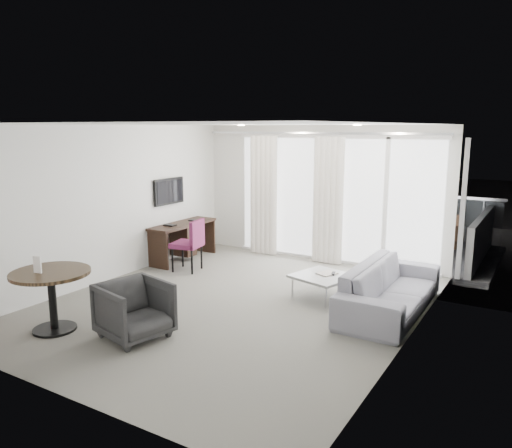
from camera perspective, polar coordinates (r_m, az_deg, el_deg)
The scene contains 27 objects.
floor at distance 7.44m, azimuth -2.41°, elevation -9.11°, with size 5.00×6.00×0.00m, color slate.
ceiling at distance 6.99m, azimuth -2.58°, elevation 11.34°, with size 5.00×6.00×0.00m, color white.
wall_left at distance 8.71m, azimuth -16.37°, elevation 2.26°, with size 0.00×6.00×2.60m, color silver.
wall_right at distance 6.11m, azimuth 17.48°, elevation -1.39°, with size 0.00×6.00×2.60m, color silver.
wall_front at distance 4.94m, azimuth -22.06°, elevation -4.59°, with size 5.00×0.00×2.60m, color silver.
window_panel at distance 9.60m, azimuth 8.90°, elevation 2.75°, with size 4.00×0.02×2.38m, color white, non-canonical shape.
window_frame at distance 9.59m, azimuth 8.86°, elevation 2.74°, with size 4.10×0.06×2.44m, color white, non-canonical shape.
curtain_left at distance 10.08m, azimuth 0.88°, elevation 3.27°, with size 0.60×0.20×2.38m, color silver, non-canonical shape.
curtain_right at distance 9.47m, azimuth 8.24°, elevation 2.65°, with size 0.60×0.20×2.38m, color silver, non-canonical shape.
curtain_track at distance 9.47m, azimuth 7.03°, elevation 10.28°, with size 4.80×0.04×0.04m, color #B2B2B7, non-canonical shape.
downlight_a at distance 8.82m, azimuth -1.71°, elevation 11.22°, with size 0.12×0.12×0.02m, color #FFE0B2.
downlight_b at distance 7.89m, azimuth 11.50°, elevation 11.03°, with size 0.12×0.12×0.02m, color #FFE0B2.
desk at distance 9.83m, azimuth -8.31°, elevation -2.00°, with size 0.48×1.55×0.73m, color black, non-canonical shape.
tv at distance 9.71m, azimuth -9.92°, elevation 3.70°, with size 0.05×0.80×0.50m, color black, non-canonical shape.
desk_chair at distance 9.07m, azimuth -7.92°, elevation -2.40°, with size 0.51×0.48×0.94m, color #671E45, non-canonical shape.
round_table at distance 6.90m, azimuth -22.23°, elevation -8.14°, with size 0.98×0.98×0.78m, color black, non-canonical shape.
menu_card at distance 6.79m, azimuth -23.60°, elevation -5.65°, with size 0.12×0.02×0.21m, color white, non-canonical shape.
tub_armchair at distance 6.38m, azimuth -13.71°, elevation -9.54°, with size 0.76×0.78×0.71m, color #282829.
coffee_table at distance 7.72m, azimuth 7.61°, elevation -7.07°, with size 0.79×0.79×0.35m, color gray, non-canonical shape.
remote at distance 7.74m, azimuth 8.84°, elevation -5.63°, with size 0.05×0.15×0.02m, color black, non-canonical shape.
magazine at distance 7.74m, azimuth 8.12°, elevation -5.61°, with size 0.22×0.28×0.02m, color gray, non-canonical shape.
sofa at distance 7.31m, azimuth 15.11°, elevation -7.09°, with size 2.30×0.90×0.67m, color gray.
terrace_slab at distance 11.23m, azimuth 11.63°, elevation -2.69°, with size 5.60×3.00×0.12m, color #4D4D50.
rattan_chair_a at distance 10.88m, azimuth 14.92°, elevation -0.89°, with size 0.52×0.52×0.77m, color brown, non-canonical shape.
rattan_chair_b at distance 11.28m, azimuth 20.54°, elevation -0.87°, with size 0.51×0.51×0.74m, color brown, non-canonical shape.
rattan_table at distance 10.41m, azimuth 18.91°, elevation -2.51°, with size 0.46×0.46×0.46m, color brown, non-canonical shape.
balustrade at distance 12.47m, azimuth 13.95°, elevation 1.20°, with size 5.50×0.06×1.05m, color #B2B2B7, non-canonical shape.
Camera 1 is at (3.85, -5.83, 2.56)m, focal length 35.00 mm.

